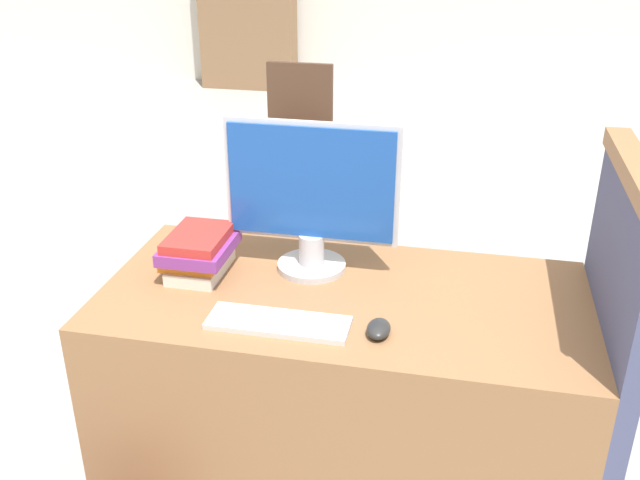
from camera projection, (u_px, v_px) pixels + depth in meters
name	position (u px, v px, depth m)	size (l,w,h in m)	color
desk	(342.00, 396.00, 2.25)	(1.43, 0.71, 0.74)	#8C603D
carrel_divider	(601.00, 364.00, 2.00)	(0.07, 0.69, 1.19)	#474C70
monitor	(311.00, 197.00, 2.13)	(0.53, 0.21, 0.47)	#B7B7BC
keyboard	(278.00, 323.00, 1.93)	(0.39, 0.13, 0.02)	silver
mouse	(379.00, 329.00, 1.88)	(0.06, 0.10, 0.04)	#262626
book_stack	(199.00, 252.00, 2.18)	(0.20, 0.24, 0.14)	silver
far_chair	(296.00, 124.00, 4.66)	(0.44, 0.44, 0.84)	#4C3323
bookshelf_far	(247.00, 2.00, 7.26)	(0.97, 0.32, 1.74)	#846042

